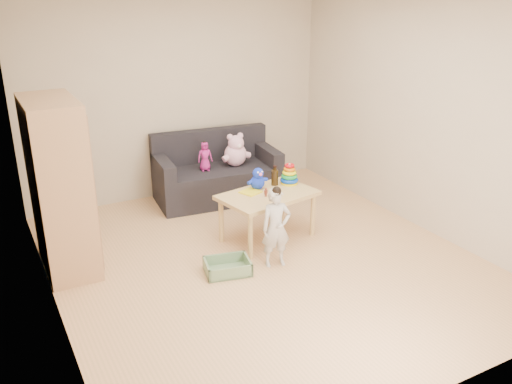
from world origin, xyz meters
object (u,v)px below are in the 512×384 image
sofa (218,183)px  play_table (268,216)px  wardrobe (59,187)px  toddler (276,229)px

sofa → play_table: 1.32m
wardrobe → toddler: bearing=-27.9°
sofa → toddler: toddler is taller
wardrobe → play_table: 2.16m
sofa → toddler: 1.91m
sofa → toddler: size_ratio=1.97×
sofa → play_table: play_table is taller
wardrobe → toddler: size_ratio=2.13×
sofa → play_table: bearing=-84.2°
sofa → play_table: size_ratio=1.54×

